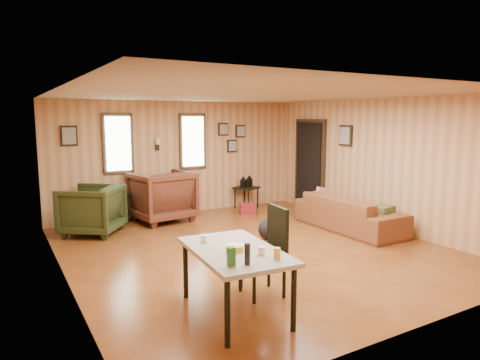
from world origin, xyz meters
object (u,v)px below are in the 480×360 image
at_px(side_table, 246,186).
at_px(sofa, 349,207).
at_px(recliner_green, 92,207).
at_px(end_table, 116,201).
at_px(recliner_brown, 162,194).
at_px(dining_table, 235,255).

bearing_deg(side_table, sofa, -76.54).
height_order(sofa, recliner_green, recliner_green).
bearing_deg(sofa, recliner_green, 63.74).
relative_size(sofa, end_table, 3.02).
height_order(recliner_green, side_table, recliner_green).
distance_m(recliner_brown, dining_table, 4.39).
relative_size(sofa, side_table, 2.90).
bearing_deg(end_table, dining_table, -89.46).
xyz_separation_m(recliner_brown, dining_table, (-0.76, -4.33, 0.08)).
bearing_deg(dining_table, side_table, 62.65).
distance_m(sofa, side_table, 2.70).
bearing_deg(recliner_brown, side_table, 178.93).
height_order(side_table, dining_table, dining_table).
xyz_separation_m(sofa, dining_table, (-3.50, -1.94, 0.21)).
xyz_separation_m(sofa, recliner_brown, (-2.74, 2.39, 0.13)).
bearing_deg(dining_table, end_table, 95.34).
bearing_deg(recliner_brown, dining_table, 72.61).
bearing_deg(recliner_brown, end_table, -38.26).
distance_m(sofa, recliner_green, 4.64).
height_order(sofa, recliner_brown, recliner_brown).
bearing_deg(sofa, recliner_brown, 49.23).
bearing_deg(recliner_brown, sofa, 131.44).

